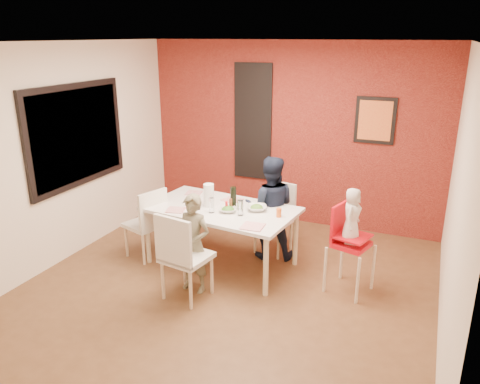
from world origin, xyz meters
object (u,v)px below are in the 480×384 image
at_px(chair_far, 277,213).
at_px(child_far, 270,208).
at_px(toddler, 352,216).
at_px(high_chair, 348,240).
at_px(dining_table, 221,213).
at_px(wine_bottle, 233,198).
at_px(paper_towel_roll, 209,195).
at_px(chair_near, 181,253).
at_px(child_near, 193,244).
at_px(chair_left, 148,220).

relative_size(chair_far, child_far, 0.68).
distance_m(child_far, toddler, 1.22).
distance_m(high_chair, child_far, 1.17).
relative_size(dining_table, wine_bottle, 6.93).
xyz_separation_m(wine_bottle, paper_towel_roll, (-0.31, -0.04, 0.00)).
height_order(dining_table, chair_near, chair_near).
relative_size(high_chair, child_far, 0.75).
bearing_deg(chair_near, toddler, -141.43).
relative_size(high_chair, wine_bottle, 3.67).
height_order(dining_table, child_near, child_near).
relative_size(child_far, paper_towel_roll, 4.74).
bearing_deg(child_far, high_chair, 138.81).
bearing_deg(chair_left, dining_table, 121.08).
bearing_deg(chair_near, paper_towel_roll, -72.89).
xyz_separation_m(high_chair, child_near, (-1.57, -0.68, -0.04)).
distance_m(chair_near, chair_far, 1.70).
bearing_deg(child_near, toddler, 27.13).
distance_m(dining_table, wine_bottle, 0.26).
relative_size(chair_left, child_far, 0.69).
distance_m(high_chair, paper_towel_roll, 1.74).
xyz_separation_m(high_chair, child_far, (-1.08, 0.45, 0.07)).
xyz_separation_m(chair_near, child_far, (0.51, 1.38, 0.11)).
bearing_deg(paper_towel_roll, child_far, 34.55).
relative_size(dining_table, chair_left, 2.04).
relative_size(chair_left, high_chair, 0.92).
bearing_deg(paper_towel_roll, chair_left, -164.87).
height_order(chair_near, toddler, toddler).
relative_size(chair_far, child_near, 0.81).
bearing_deg(chair_left, toddler, 111.96).
xyz_separation_m(chair_left, high_chair, (2.48, 0.20, 0.09)).
distance_m(high_chair, child_near, 1.71).
distance_m(chair_far, wine_bottle, 0.82).
distance_m(chair_near, toddler, 1.88).
relative_size(chair_far, toddler, 1.48).
height_order(chair_far, child_far, child_far).
xyz_separation_m(high_chair, toddler, (0.03, -0.01, 0.30)).
distance_m(dining_table, paper_towel_roll, 0.26).
xyz_separation_m(child_far, paper_towel_roll, (-0.64, -0.44, 0.22)).
bearing_deg(toddler, child_near, 117.28).
distance_m(chair_near, paper_towel_roll, 1.00).
relative_size(dining_table, paper_towel_roll, 6.70).
height_order(high_chair, paper_towel_roll, paper_towel_roll).
bearing_deg(high_chair, child_near, 129.35).
bearing_deg(dining_table, chair_far, 53.34).
bearing_deg(high_chair, dining_table, 105.25).
bearing_deg(chair_far, child_far, -83.05).
bearing_deg(child_near, chair_left, 156.79).
height_order(child_near, paper_towel_roll, child_near).
bearing_deg(chair_far, high_chair, -22.66).
bearing_deg(paper_towel_roll, high_chair, -0.35).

